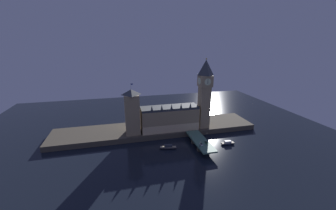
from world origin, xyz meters
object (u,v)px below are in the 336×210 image
at_px(street_lamp_near, 200,144).
at_px(street_lamp_far, 189,131).
at_px(boat_upstream, 168,147).
at_px(car_southbound_lead, 206,143).
at_px(car_northbound_trail, 201,144).
at_px(clock_tower, 205,92).
at_px(pedestrian_near_rail, 200,146).
at_px(pedestrian_mid_walk, 207,140).
at_px(pedestrian_far_rail, 191,136).
at_px(street_lamp_mid, 207,135).
at_px(boat_downstream, 228,143).
at_px(victoria_tower, 132,112).

xyz_separation_m(street_lamp_near, street_lamp_far, (0.00, 29.44, 0.11)).
xyz_separation_m(street_lamp_far, boat_upstream, (-24.60, -12.00, -9.22)).
xyz_separation_m(car_southbound_lead, boat_upstream, (-33.95, 9.48, -5.54)).
bearing_deg(car_northbound_trail, clock_tower, 65.22).
distance_m(car_southbound_lead, pedestrian_near_rail, 10.66).
height_order(clock_tower, street_lamp_near, clock_tower).
distance_m(car_northbound_trail, car_southbound_lead, 6.48).
relative_size(pedestrian_mid_walk, street_lamp_near, 0.26).
relative_size(pedestrian_far_rail, street_lamp_near, 0.25).
relative_size(clock_tower, pedestrian_far_rail, 44.36).
relative_size(car_southbound_lead, pedestrian_near_rail, 2.64).
bearing_deg(clock_tower, car_northbound_trail, -114.78).
height_order(car_northbound_trail, street_lamp_mid, street_lamp_mid).
distance_m(clock_tower, car_northbound_trail, 59.24).
height_order(clock_tower, street_lamp_mid, clock_tower).
relative_size(pedestrian_mid_walk, boat_upstream, 0.10).
distance_m(car_southbound_lead, boat_upstream, 35.68).
bearing_deg(pedestrian_near_rail, car_southbound_lead, 32.88).
xyz_separation_m(street_lamp_near, street_lamp_mid, (12.73, 14.72, 0.23)).
height_order(car_northbound_trail, street_lamp_near, street_lamp_near).
xyz_separation_m(car_northbound_trail, street_lamp_mid, (9.35, 9.31, 3.72)).
xyz_separation_m(clock_tower, street_lamp_far, (-22.40, -17.17, -34.49)).
height_order(street_lamp_mid, boat_downstream, street_lamp_mid).
distance_m(pedestrian_mid_walk, pedestrian_far_rail, 16.36).
relative_size(pedestrian_near_rail, boat_downstream, 0.12).
relative_size(street_lamp_far, boat_downstream, 0.47).
height_order(pedestrian_mid_walk, street_lamp_near, street_lamp_near).
bearing_deg(clock_tower, street_lamp_mid, -106.87).
bearing_deg(pedestrian_near_rail, car_northbound_trail, 47.40).
bearing_deg(clock_tower, boat_upstream, -148.17).
height_order(car_northbound_trail, car_southbound_lead, car_northbound_trail).
bearing_deg(pedestrian_mid_walk, car_northbound_trail, -144.32).
bearing_deg(street_lamp_far, clock_tower, 37.47).
relative_size(clock_tower, street_lamp_near, 11.20).
height_order(pedestrian_near_rail, boat_downstream, pedestrian_near_rail).
xyz_separation_m(car_northbound_trail, boat_downstream, (30.82, 6.89, -5.83)).
bearing_deg(pedestrian_far_rail, pedestrian_near_rail, -90.00).
bearing_deg(boat_upstream, victoria_tower, 133.80).
height_order(clock_tower, pedestrian_far_rail, clock_tower).
xyz_separation_m(pedestrian_mid_walk, street_lamp_far, (-12.33, 17.60, 3.37)).
bearing_deg(street_lamp_far, victoria_tower, 160.77).
bearing_deg(boat_downstream, street_lamp_near, -160.22).
xyz_separation_m(car_southbound_lead, street_lamp_mid, (3.38, 6.77, 3.80)).
bearing_deg(victoria_tower, pedestrian_near_rail, -40.20).
bearing_deg(pedestrian_near_rail, clock_tower, 63.66).
xyz_separation_m(victoria_tower, street_lamp_far, (54.27, -18.93, -18.07)).
height_order(pedestrian_mid_walk, street_lamp_mid, street_lamp_mid).
height_order(pedestrian_far_rail, boat_upstream, pedestrian_far_rail).
relative_size(victoria_tower, boat_upstream, 3.05).
height_order(clock_tower, pedestrian_mid_walk, clock_tower).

